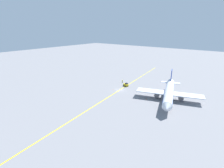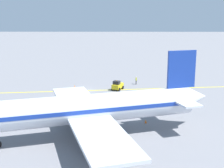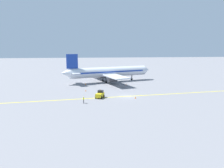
{
  "view_description": "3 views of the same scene",
  "coord_description": "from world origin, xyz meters",
  "px_view_note": "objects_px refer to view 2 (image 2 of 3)",
  "views": [
    {
      "loc": [
        -47.78,
        68.57,
        30.42
      ],
      "look_at": [
        2.55,
        3.08,
        3.52
      ],
      "focal_mm": 28.0,
      "sensor_mm": 36.0,
      "label": 1
    },
    {
      "loc": [
        -61.2,
        -6.47,
        15.43
      ],
      "look_at": [
        -5.59,
        -5.94,
        2.68
      ],
      "focal_mm": 50.0,
      "sensor_mm": 36.0,
      "label": 2
    },
    {
      "loc": [
        56.25,
        -10.13,
        13.31
      ],
      "look_at": [
        -1.15,
        -3.63,
        3.25
      ],
      "focal_mm": 35.0,
      "sensor_mm": 36.0,
      "label": 3
    }
  ],
  "objects_px": {
    "traffic_cone_near_nose": "(139,100)",
    "traffic_cone_far_edge": "(75,86)",
    "airplane_at_gate": "(82,110)",
    "baggage_tug_white": "(117,86)",
    "ground_crew_worker": "(136,80)",
    "traffic_cone_by_wingtip": "(146,121)",
    "traffic_cone_mid_apron": "(52,116)"
  },
  "relations": [
    {
      "from": "traffic_cone_by_wingtip",
      "to": "traffic_cone_far_edge",
      "type": "height_order",
      "value": "same"
    },
    {
      "from": "ground_crew_worker",
      "to": "traffic_cone_far_edge",
      "type": "height_order",
      "value": "ground_crew_worker"
    },
    {
      "from": "baggage_tug_white",
      "to": "ground_crew_worker",
      "type": "distance_m",
      "value": 6.6
    },
    {
      "from": "ground_crew_worker",
      "to": "traffic_cone_far_edge",
      "type": "relative_size",
      "value": 3.05
    },
    {
      "from": "traffic_cone_far_edge",
      "to": "traffic_cone_near_nose",
      "type": "bearing_deg",
      "value": -130.02
    },
    {
      "from": "airplane_at_gate",
      "to": "baggage_tug_white",
      "type": "distance_m",
      "value": 25.77
    },
    {
      "from": "traffic_cone_far_edge",
      "to": "airplane_at_gate",
      "type": "bearing_deg",
      "value": -170.68
    },
    {
      "from": "baggage_tug_white",
      "to": "airplane_at_gate",
      "type": "bearing_deg",
      "value": 169.66
    },
    {
      "from": "baggage_tug_white",
      "to": "traffic_cone_near_nose",
      "type": "bearing_deg",
      "value": -157.21
    },
    {
      "from": "airplane_at_gate",
      "to": "baggage_tug_white",
      "type": "relative_size",
      "value": 10.38
    },
    {
      "from": "airplane_at_gate",
      "to": "traffic_cone_near_nose",
      "type": "xyz_separation_m",
      "value": [
        16.32,
        -8.33,
        -3.43
      ]
    },
    {
      "from": "airplane_at_gate",
      "to": "traffic_cone_far_edge",
      "type": "height_order",
      "value": "airplane_at_gate"
    },
    {
      "from": "traffic_cone_near_nose",
      "to": "ground_crew_worker",
      "type": "bearing_deg",
      "value": -1.75
    },
    {
      "from": "baggage_tug_white",
      "to": "traffic_cone_by_wingtip",
      "type": "relative_size",
      "value": 6.09
    },
    {
      "from": "traffic_cone_near_nose",
      "to": "traffic_cone_by_wingtip",
      "type": "distance_m",
      "value": 10.84
    },
    {
      "from": "ground_crew_worker",
      "to": "traffic_cone_mid_apron",
      "type": "bearing_deg",
      "value": 147.78
    },
    {
      "from": "airplane_at_gate",
      "to": "traffic_cone_near_nose",
      "type": "height_order",
      "value": "airplane_at_gate"
    },
    {
      "from": "traffic_cone_mid_apron",
      "to": "airplane_at_gate",
      "type": "bearing_deg",
      "value": -145.08
    },
    {
      "from": "ground_crew_worker",
      "to": "traffic_cone_near_nose",
      "type": "xyz_separation_m",
      "value": [
        -14.01,
        0.43,
        -0.63
      ]
    },
    {
      "from": "traffic_cone_far_edge",
      "to": "traffic_cone_by_wingtip",
      "type": "bearing_deg",
      "value": -149.05
    },
    {
      "from": "traffic_cone_near_nose",
      "to": "traffic_cone_mid_apron",
      "type": "bearing_deg",
      "value": 121.76
    },
    {
      "from": "ground_crew_worker",
      "to": "traffic_cone_mid_apron",
      "type": "height_order",
      "value": "ground_crew_worker"
    },
    {
      "from": "airplane_at_gate",
      "to": "traffic_cone_mid_apron",
      "type": "xyz_separation_m",
      "value": [
        7.79,
        5.44,
        -3.43
      ]
    },
    {
      "from": "airplane_at_gate",
      "to": "ground_crew_worker",
      "type": "distance_m",
      "value": 31.69
    },
    {
      "from": "airplane_at_gate",
      "to": "traffic_cone_near_nose",
      "type": "relative_size",
      "value": 63.18
    },
    {
      "from": "ground_crew_worker",
      "to": "traffic_cone_far_edge",
      "type": "xyz_separation_m",
      "value": [
        -3.29,
        13.2,
        -0.63
      ]
    },
    {
      "from": "traffic_cone_near_nose",
      "to": "traffic_cone_far_edge",
      "type": "xyz_separation_m",
      "value": [
        10.72,
        12.77,
        0.0
      ]
    },
    {
      "from": "traffic_cone_far_edge",
      "to": "baggage_tug_white",
      "type": "bearing_deg",
      "value": -101.47
    },
    {
      "from": "airplane_at_gate",
      "to": "traffic_cone_by_wingtip",
      "type": "xyz_separation_m",
      "value": [
        5.48,
        -8.5,
        -3.43
      ]
    },
    {
      "from": "ground_crew_worker",
      "to": "traffic_cone_by_wingtip",
      "type": "distance_m",
      "value": 24.86
    },
    {
      "from": "baggage_tug_white",
      "to": "traffic_cone_far_edge",
      "type": "relative_size",
      "value": 6.09
    },
    {
      "from": "traffic_cone_mid_apron",
      "to": "traffic_cone_far_edge",
      "type": "height_order",
      "value": "same"
    }
  ]
}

